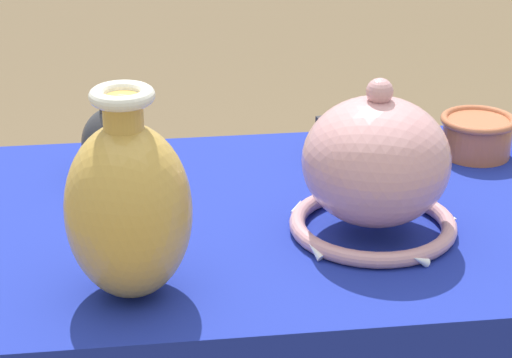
# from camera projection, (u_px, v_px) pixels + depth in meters

# --- Properties ---
(display_table) EXTENTS (0.92, 0.63, 0.79)m
(display_table) POSITION_uv_depth(u_px,v_px,m) (288.00, 287.00, 1.46)
(display_table) COLOR #38383D
(display_table) RESTS_ON ground_plane
(vase_tall_bulbous) EXTENTS (0.15, 0.15, 0.26)m
(vase_tall_bulbous) POSITION_uv_depth(u_px,v_px,m) (128.00, 208.00, 1.18)
(vase_tall_bulbous) COLOR gold
(vase_tall_bulbous) RESTS_ON display_table
(vase_dome_bell) EXTENTS (0.24, 0.24, 0.22)m
(vase_dome_bell) POSITION_uv_depth(u_px,v_px,m) (376.00, 170.00, 1.34)
(vase_dome_bell) COLOR #D19399
(vase_dome_bell) RESTS_ON display_table
(mosaic_tile_box) EXTENTS (0.17, 0.14, 0.06)m
(mosaic_tile_box) POSITION_uv_depth(u_px,v_px,m) (371.00, 140.00, 1.61)
(mosaic_tile_box) COLOR #232328
(mosaic_tile_box) RESTS_ON display_table
(jar_round_charcoal) EXTENTS (0.10, 0.10, 0.13)m
(jar_round_charcoal) POSITION_uv_depth(u_px,v_px,m) (114.00, 142.00, 1.53)
(jar_round_charcoal) COLOR #2D2D33
(jar_round_charcoal) RESTS_ON display_table
(cup_wide_terracotta) EXTENTS (0.12, 0.12, 0.07)m
(cup_wide_terracotta) POSITION_uv_depth(u_px,v_px,m) (477.00, 134.00, 1.61)
(cup_wide_terracotta) COLOR #BC6642
(cup_wide_terracotta) RESTS_ON display_table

